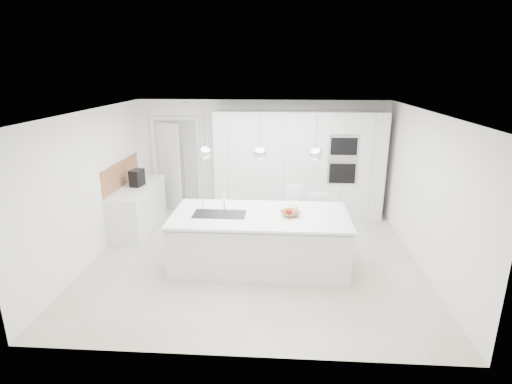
# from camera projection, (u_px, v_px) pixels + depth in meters

# --- Properties ---
(floor) EXTENTS (5.50, 5.50, 0.00)m
(floor) POSITION_uv_depth(u_px,v_px,m) (255.00, 257.00, 6.93)
(floor) COLOR beige
(floor) RESTS_ON ground
(wall_back) EXTENTS (5.50, 0.00, 5.50)m
(wall_back) POSITION_uv_depth(u_px,v_px,m) (262.00, 157.00, 8.94)
(wall_back) COLOR white
(wall_back) RESTS_ON ground
(wall_left) EXTENTS (0.00, 5.00, 5.00)m
(wall_left) POSITION_uv_depth(u_px,v_px,m) (92.00, 186.00, 6.73)
(wall_left) COLOR white
(wall_left) RESTS_ON ground
(ceiling) EXTENTS (5.50, 5.50, 0.00)m
(ceiling) POSITION_uv_depth(u_px,v_px,m) (255.00, 112.00, 6.19)
(ceiling) COLOR white
(ceiling) RESTS_ON wall_back
(tall_cabinets) EXTENTS (3.60, 0.60, 2.30)m
(tall_cabinets) POSITION_uv_depth(u_px,v_px,m) (298.00, 165.00, 8.64)
(tall_cabinets) COLOR white
(tall_cabinets) RESTS_ON floor
(oven_stack) EXTENTS (0.62, 0.04, 1.05)m
(oven_stack) POSITION_uv_depth(u_px,v_px,m) (343.00, 159.00, 8.23)
(oven_stack) COLOR #A5A5A8
(oven_stack) RESTS_ON tall_cabinets
(doorway_frame) EXTENTS (1.11, 0.08, 2.13)m
(doorway_frame) POSITION_uv_depth(u_px,v_px,m) (177.00, 166.00, 9.10)
(doorway_frame) COLOR white
(doorway_frame) RESTS_ON floor
(hallway_door) EXTENTS (0.76, 0.38, 2.00)m
(hallway_door) POSITION_uv_depth(u_px,v_px,m) (166.00, 167.00, 9.07)
(hallway_door) COLOR white
(hallway_door) RESTS_ON floor
(radiator) EXTENTS (0.32, 0.04, 1.40)m
(radiator) POSITION_uv_depth(u_px,v_px,m) (191.00, 173.00, 9.12)
(radiator) COLOR white
(radiator) RESTS_ON floor
(left_base_cabinets) EXTENTS (0.60, 1.80, 0.86)m
(left_base_cabinets) POSITION_uv_depth(u_px,v_px,m) (139.00, 208.00, 8.10)
(left_base_cabinets) COLOR white
(left_base_cabinets) RESTS_ON floor
(left_worktop) EXTENTS (0.62, 1.82, 0.04)m
(left_worktop) POSITION_uv_depth(u_px,v_px,m) (137.00, 187.00, 7.96)
(left_worktop) COLOR white
(left_worktop) RESTS_ON left_base_cabinets
(oak_backsplash) EXTENTS (0.02, 1.80, 0.50)m
(oak_backsplash) POSITION_uv_depth(u_px,v_px,m) (121.00, 174.00, 7.90)
(oak_backsplash) COLOR #AC7047
(oak_backsplash) RESTS_ON wall_left
(island_base) EXTENTS (2.80, 1.20, 0.86)m
(island_base) POSITION_uv_depth(u_px,v_px,m) (260.00, 242.00, 6.51)
(island_base) COLOR white
(island_base) RESTS_ON floor
(island_worktop) EXTENTS (2.84, 1.40, 0.04)m
(island_worktop) POSITION_uv_depth(u_px,v_px,m) (260.00, 215.00, 6.42)
(island_worktop) COLOR white
(island_worktop) RESTS_ON island_base
(island_sink) EXTENTS (0.84, 0.44, 0.18)m
(island_sink) POSITION_uv_depth(u_px,v_px,m) (220.00, 219.00, 6.43)
(island_sink) COLOR #3F3F42
(island_sink) RESTS_ON island_worktop
(island_tap) EXTENTS (0.02, 0.02, 0.30)m
(island_tap) POSITION_uv_depth(u_px,v_px,m) (224.00, 201.00, 6.55)
(island_tap) COLOR white
(island_tap) RESTS_ON island_worktop
(pendant_left) EXTENTS (0.20, 0.20, 0.20)m
(pendant_left) POSITION_uv_depth(u_px,v_px,m) (205.00, 153.00, 6.13)
(pendant_left) COLOR white
(pendant_left) RESTS_ON ceiling
(pendant_mid) EXTENTS (0.20, 0.20, 0.20)m
(pendant_mid) POSITION_uv_depth(u_px,v_px,m) (260.00, 154.00, 6.07)
(pendant_mid) COLOR white
(pendant_mid) RESTS_ON ceiling
(pendant_right) EXTENTS (0.20, 0.20, 0.20)m
(pendant_right) POSITION_uv_depth(u_px,v_px,m) (316.00, 154.00, 6.02)
(pendant_right) COLOR white
(pendant_right) RESTS_ON ceiling
(fruit_bowl) EXTENTS (0.40, 0.40, 0.08)m
(fruit_bowl) POSITION_uv_depth(u_px,v_px,m) (290.00, 214.00, 6.33)
(fruit_bowl) COLOR #AC7047
(fruit_bowl) RESTS_ON island_worktop
(espresso_machine) EXTENTS (0.25, 0.34, 0.33)m
(espresso_machine) POSITION_uv_depth(u_px,v_px,m) (137.00, 178.00, 7.92)
(espresso_machine) COLOR black
(espresso_machine) RESTS_ON left_worktop
(bar_stool_left) EXTENTS (0.55, 0.62, 1.13)m
(bar_stool_left) POSITION_uv_depth(u_px,v_px,m) (295.00, 218.00, 7.20)
(bar_stool_left) COLOR white
(bar_stool_left) RESTS_ON floor
(bar_stool_right) EXTENTS (0.35, 0.47, 1.00)m
(bar_stool_right) POSITION_uv_depth(u_px,v_px,m) (318.00, 221.00, 7.21)
(bar_stool_right) COLOR white
(bar_stool_right) RESTS_ON floor
(apple_a) EXTENTS (0.09, 0.09, 0.09)m
(apple_a) POSITION_uv_depth(u_px,v_px,m) (289.00, 212.00, 6.30)
(apple_a) COLOR #A71214
(apple_a) RESTS_ON fruit_bowl
(apple_b) EXTENTS (0.08, 0.08, 0.08)m
(apple_b) POSITION_uv_depth(u_px,v_px,m) (288.00, 211.00, 6.37)
(apple_b) COLOR #A71214
(apple_b) RESTS_ON fruit_bowl
(apple_c) EXTENTS (0.07, 0.07, 0.07)m
(apple_c) POSITION_uv_depth(u_px,v_px,m) (289.00, 213.00, 6.29)
(apple_c) COLOR #A71214
(apple_c) RESTS_ON fruit_bowl
(banana_bunch) EXTENTS (0.23, 0.17, 0.21)m
(banana_bunch) POSITION_uv_depth(u_px,v_px,m) (292.00, 209.00, 6.33)
(banana_bunch) COLOR yellow
(banana_bunch) RESTS_ON fruit_bowl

